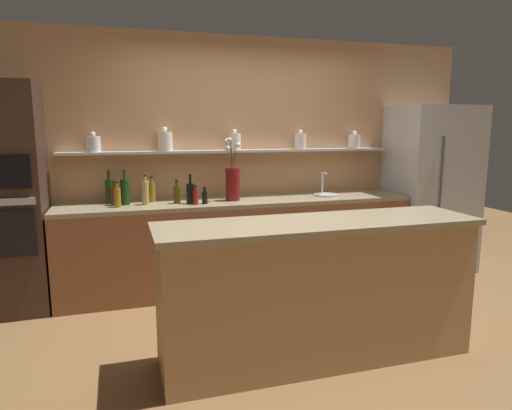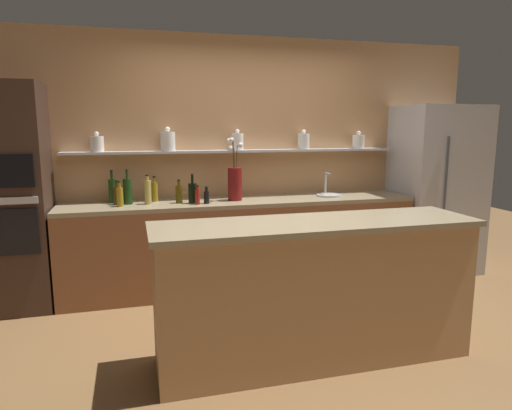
{
  "view_description": "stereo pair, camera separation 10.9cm",
  "coord_description": "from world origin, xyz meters",
  "px_view_note": "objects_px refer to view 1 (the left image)",
  "views": [
    {
      "loc": [
        -1.32,
        -3.23,
        1.67
      ],
      "look_at": [
        -0.21,
        0.42,
        1.01
      ],
      "focal_mm": 32.0,
      "sensor_mm": 36.0,
      "label": 1
    },
    {
      "loc": [
        -1.21,
        -3.26,
        1.67
      ],
      "look_at": [
        -0.21,
        0.42,
        1.01
      ],
      "focal_mm": 32.0,
      "sensor_mm": 36.0,
      "label": 2
    }
  ],
  "objects_px": {
    "bottle_spirit_3": "(115,195)",
    "sink_fixture": "(325,193)",
    "bottle_wine_1": "(125,192)",
    "bottle_wine_9": "(109,191)",
    "bottle_oil_4": "(152,192)",
    "bottle_sauce_2": "(196,196)",
    "refrigerator": "(431,189)",
    "flower_vase": "(232,181)",
    "bottle_wine_8": "(191,193)",
    "bottle_oil_0": "(177,194)",
    "oven_tower": "(7,200)",
    "bottle_spirit_6": "(145,192)",
    "bottle_oil_5": "(117,197)",
    "bottle_sauce_7": "(205,197)"
  },
  "relations": [
    {
      "from": "bottle_spirit_3",
      "to": "bottle_sauce_7",
      "type": "bearing_deg",
      "value": -11.19
    },
    {
      "from": "bottle_wine_1",
      "to": "bottle_wine_9",
      "type": "bearing_deg",
      "value": 144.74
    },
    {
      "from": "sink_fixture",
      "to": "bottle_wine_1",
      "type": "height_order",
      "value": "bottle_wine_1"
    },
    {
      "from": "bottle_sauce_2",
      "to": "bottle_wine_8",
      "type": "xyz_separation_m",
      "value": [
        -0.04,
        0.08,
        0.02
      ]
    },
    {
      "from": "sink_fixture",
      "to": "bottle_oil_0",
      "type": "bearing_deg",
      "value": -178.79
    },
    {
      "from": "sink_fixture",
      "to": "bottle_oil_5",
      "type": "bearing_deg",
      "value": -177.76
    },
    {
      "from": "bottle_oil_0",
      "to": "bottle_wine_9",
      "type": "xyz_separation_m",
      "value": [
        -0.63,
        0.17,
        0.03
      ]
    },
    {
      "from": "bottle_sauce_2",
      "to": "bottle_spirit_3",
      "type": "bearing_deg",
      "value": 165.69
    },
    {
      "from": "oven_tower",
      "to": "bottle_sauce_7",
      "type": "xyz_separation_m",
      "value": [
        1.75,
        -0.12,
        -0.03
      ]
    },
    {
      "from": "sink_fixture",
      "to": "bottle_wine_8",
      "type": "relative_size",
      "value": 0.9
    },
    {
      "from": "oven_tower",
      "to": "flower_vase",
      "type": "xyz_separation_m",
      "value": [
        2.07,
        0.0,
        0.09
      ]
    },
    {
      "from": "bottle_oil_0",
      "to": "bottle_wine_9",
      "type": "height_order",
      "value": "bottle_wine_9"
    },
    {
      "from": "bottle_sauce_2",
      "to": "refrigerator",
      "type": "bearing_deg",
      "value": 2.34
    },
    {
      "from": "bottle_oil_4",
      "to": "bottle_spirit_6",
      "type": "distance_m",
      "value": 0.17
    },
    {
      "from": "bottle_oil_4",
      "to": "bottle_oil_5",
      "type": "xyz_separation_m",
      "value": [
        -0.33,
        -0.22,
        -0.01
      ]
    },
    {
      "from": "bottle_wine_9",
      "to": "bottle_spirit_3",
      "type": "bearing_deg",
      "value": -66.53
    },
    {
      "from": "bottle_wine_8",
      "to": "bottle_wine_1",
      "type": "bearing_deg",
      "value": 168.83
    },
    {
      "from": "bottle_sauce_2",
      "to": "bottle_sauce_7",
      "type": "distance_m",
      "value": 0.1
    },
    {
      "from": "oven_tower",
      "to": "sink_fixture",
      "type": "distance_m",
      "value": 3.11
    },
    {
      "from": "sink_fixture",
      "to": "bottle_spirit_6",
      "type": "distance_m",
      "value": 1.91
    },
    {
      "from": "refrigerator",
      "to": "flower_vase",
      "type": "xyz_separation_m",
      "value": [
        -2.36,
        0.04,
        0.17
      ]
    },
    {
      "from": "bottle_spirit_3",
      "to": "sink_fixture",
      "type": "bearing_deg",
      "value": -0.73
    },
    {
      "from": "bottle_oil_5",
      "to": "bottle_spirit_3",
      "type": "bearing_deg",
      "value": 102.46
    },
    {
      "from": "bottle_spirit_3",
      "to": "bottle_oil_4",
      "type": "relative_size",
      "value": 0.93
    },
    {
      "from": "sink_fixture",
      "to": "bottle_spirit_6",
      "type": "bearing_deg",
      "value": -179.45
    },
    {
      "from": "bottle_oil_0",
      "to": "bottle_wine_1",
      "type": "bearing_deg",
      "value": 171.79
    },
    {
      "from": "refrigerator",
      "to": "bottle_wine_9",
      "type": "relative_size",
      "value": 5.81
    },
    {
      "from": "flower_vase",
      "to": "bottle_wine_1",
      "type": "bearing_deg",
      "value": 177.4
    },
    {
      "from": "bottle_spirit_3",
      "to": "bottle_spirit_6",
      "type": "distance_m",
      "value": 0.29
    },
    {
      "from": "bottle_oil_4",
      "to": "bottle_oil_5",
      "type": "distance_m",
      "value": 0.4
    },
    {
      "from": "bottle_oil_4",
      "to": "bottle_sauce_2",
      "type": "bearing_deg",
      "value": -37.58
    },
    {
      "from": "refrigerator",
      "to": "bottle_oil_5",
      "type": "xyz_separation_m",
      "value": [
        -3.48,
        -0.04,
        0.07
      ]
    },
    {
      "from": "flower_vase",
      "to": "bottle_sauce_2",
      "type": "xyz_separation_m",
      "value": [
        -0.4,
        -0.15,
        -0.12
      ]
    },
    {
      "from": "bottle_oil_0",
      "to": "bottle_oil_4",
      "type": "height_order",
      "value": "bottle_oil_4"
    },
    {
      "from": "sink_fixture",
      "to": "bottle_sauce_7",
      "type": "relative_size",
      "value": 1.54
    },
    {
      "from": "flower_vase",
      "to": "bottle_wine_8",
      "type": "bearing_deg",
      "value": -170.58
    },
    {
      "from": "oven_tower",
      "to": "bottle_spirit_6",
      "type": "distance_m",
      "value": 1.2
    },
    {
      "from": "bottle_oil_4",
      "to": "sink_fixture",
      "type": "bearing_deg",
      "value": -4.26
    },
    {
      "from": "bottle_oil_0",
      "to": "refrigerator",
      "type": "bearing_deg",
      "value": -0.3
    },
    {
      "from": "bottle_oil_0",
      "to": "bottle_spirit_3",
      "type": "bearing_deg",
      "value": 173.95
    },
    {
      "from": "flower_vase",
      "to": "bottle_sauce_7",
      "type": "bearing_deg",
      "value": -157.9
    },
    {
      "from": "bottle_wine_1",
      "to": "bottle_oil_5",
      "type": "xyz_separation_m",
      "value": [
        -0.07,
        -0.12,
        -0.03
      ]
    },
    {
      "from": "bottle_sauce_2",
      "to": "bottle_wine_8",
      "type": "relative_size",
      "value": 0.66
    },
    {
      "from": "flower_vase",
      "to": "bottle_oil_4",
      "type": "relative_size",
      "value": 2.5
    },
    {
      "from": "bottle_wine_1",
      "to": "bottle_wine_9",
      "type": "distance_m",
      "value": 0.18
    },
    {
      "from": "bottle_spirit_6",
      "to": "bottle_wine_1",
      "type": "bearing_deg",
      "value": 163.68
    },
    {
      "from": "bottle_wine_1",
      "to": "bottle_oil_5",
      "type": "distance_m",
      "value": 0.14
    },
    {
      "from": "sink_fixture",
      "to": "bottle_wine_8",
      "type": "distance_m",
      "value": 1.49
    },
    {
      "from": "sink_fixture",
      "to": "bottle_spirit_3",
      "type": "relative_size",
      "value": 1.1
    },
    {
      "from": "bottle_oil_0",
      "to": "sink_fixture",
      "type": "bearing_deg",
      "value": 1.21
    }
  ]
}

